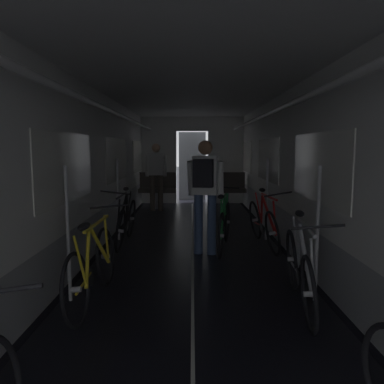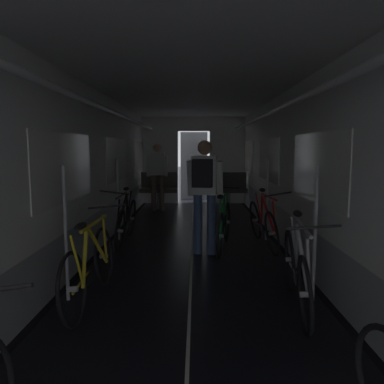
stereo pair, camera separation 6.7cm
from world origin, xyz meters
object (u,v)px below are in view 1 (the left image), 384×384
at_px(bicycle_green_in_aisle, 224,225).
at_px(bicycle_yellow, 92,266).
at_px(bench_seat_far_left, 157,187).
at_px(person_standing_near_bench, 156,172).
at_px(bicycle_red, 263,223).
at_px(bench_seat_far_right, 226,187).
at_px(bicycle_black, 126,221).
at_px(bicycle_silver, 299,269).
at_px(person_cyclist_aisle, 204,187).

bearing_deg(bicycle_green_in_aisle, bicycle_yellow, -126.55).
distance_m(bench_seat_far_left, person_standing_near_bench, 0.55).
xyz_separation_m(bicycle_red, bicycle_green_in_aisle, (-0.64, -0.19, 0.00)).
bearing_deg(bench_seat_far_right, bicycle_black, -118.53).
relative_size(bicycle_yellow, bicycle_green_in_aisle, 1.01).
height_order(bicycle_yellow, bicycle_green_in_aisle, bicycle_yellow).
distance_m(bench_seat_far_left, bicycle_black, 3.67).
distance_m(bench_seat_far_right, bicycle_green_in_aisle, 4.02).
height_order(bicycle_black, bicycle_silver, bicycle_black).
relative_size(bicycle_red, bicycle_silver, 1.00).
xyz_separation_m(bench_seat_far_left, bicycle_red, (2.04, -3.81, -0.19)).
bearing_deg(person_standing_near_bench, bench_seat_far_left, 90.41).
bearing_deg(bicycle_green_in_aisle, person_standing_near_bench, 111.04).
distance_m(bicycle_silver, person_cyclist_aisle, 2.14).
distance_m(bicycle_red, bicycle_silver, 2.31).
relative_size(bench_seat_far_right, bicycle_black, 0.58).
bearing_deg(bicycle_green_in_aisle, bicycle_red, 16.38).
bearing_deg(bicycle_silver, person_cyclist_aisle, 115.44).
distance_m(bench_seat_far_left, bicycle_yellow, 6.03).
xyz_separation_m(bicycle_red, bicycle_silver, (-0.08, -2.31, 0.00)).
distance_m(bench_seat_far_left, person_cyclist_aisle, 4.43).
distance_m(bicycle_yellow, bicycle_silver, 2.08).
distance_m(bicycle_yellow, bicycle_red, 3.09).
height_order(bicycle_red, bicycle_black, bicycle_red).
height_order(bicycle_yellow, bicycle_silver, same).
bearing_deg(bench_seat_far_left, bicycle_yellow, -91.04).
bearing_deg(bicycle_yellow, bicycle_green_in_aisle, 53.45).
bearing_deg(person_standing_near_bench, bicycle_silver, -71.14).
distance_m(bicycle_yellow, person_cyclist_aisle, 2.22).
bearing_deg(bench_seat_far_right, bench_seat_far_left, 180.00).
height_order(bench_seat_far_right, bicycle_silver, bench_seat_far_right).
xyz_separation_m(bench_seat_far_left, bicycle_silver, (1.96, -6.12, -0.19)).
relative_size(bicycle_yellow, bicycle_silver, 1.00).
height_order(bench_seat_far_left, bicycle_silver, bench_seat_far_left).
bearing_deg(bicycle_red, bench_seat_far_left, 118.18).
relative_size(bench_seat_far_left, bicycle_black, 0.58).
bearing_deg(person_standing_near_bench, bicycle_red, -59.30).
relative_size(bench_seat_far_left, bench_seat_far_right, 1.00).
bearing_deg(bench_seat_far_right, bicycle_yellow, -107.57).
bearing_deg(person_cyclist_aisle, bicycle_black, 154.36).
relative_size(bench_seat_far_right, bicycle_silver, 0.58).
bearing_deg(bicycle_red, bench_seat_far_right, 93.62).
distance_m(bicycle_silver, person_standing_near_bench, 6.09).
distance_m(bench_seat_far_left, bicycle_green_in_aisle, 4.24).
xyz_separation_m(person_cyclist_aisle, person_standing_near_bench, (-1.08, 3.89, -0.04)).
height_order(bench_seat_far_left, bicycle_black, same).
distance_m(bench_seat_far_right, bicycle_silver, 6.12).
relative_size(bench_seat_far_right, person_standing_near_bench, 0.58).
xyz_separation_m(bench_seat_far_right, bicycle_green_in_aisle, (-0.40, -4.00, -0.18)).
xyz_separation_m(bench_seat_far_left, bench_seat_far_right, (1.80, 0.00, 0.00)).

